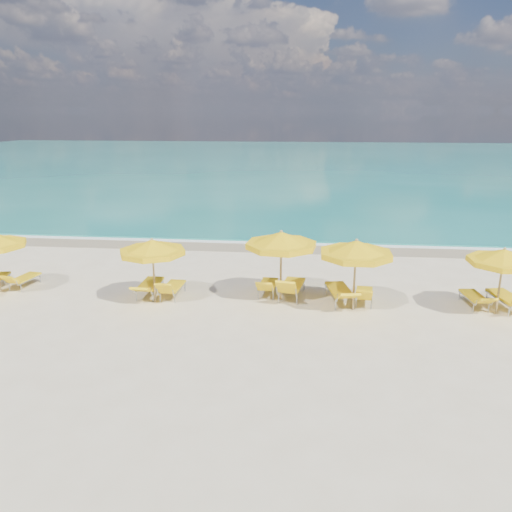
# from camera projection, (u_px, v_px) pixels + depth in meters

# --- Properties ---
(ground_plane) EXTENTS (120.00, 120.00, 0.00)m
(ground_plane) POSITION_uv_depth(u_px,v_px,m) (251.00, 304.00, 16.44)
(ground_plane) COLOR beige
(ocean) EXTENTS (120.00, 80.00, 0.30)m
(ocean) POSITION_uv_depth(u_px,v_px,m) (295.00, 162.00, 62.27)
(ocean) COLOR #147368
(ocean) RESTS_ON ground
(wet_sand_band) EXTENTS (120.00, 2.60, 0.01)m
(wet_sand_band) POSITION_uv_depth(u_px,v_px,m) (269.00, 246.00, 23.51)
(wet_sand_band) COLOR tan
(wet_sand_band) RESTS_ON ground
(foam_line) EXTENTS (120.00, 1.20, 0.03)m
(foam_line) POSITION_uv_depth(u_px,v_px,m) (270.00, 241.00, 24.27)
(foam_line) COLOR white
(foam_line) RESTS_ON ground
(whitecap_near) EXTENTS (14.00, 0.36, 0.05)m
(whitecap_near) POSITION_uv_depth(u_px,v_px,m) (191.00, 206.00, 33.28)
(whitecap_near) COLOR white
(whitecap_near) RESTS_ON ground
(whitecap_far) EXTENTS (18.00, 0.30, 0.05)m
(whitecap_far) POSITION_uv_depth(u_px,v_px,m) (389.00, 193.00, 38.56)
(whitecap_far) COLOR white
(whitecap_far) RESTS_ON ground
(umbrella_3) EXTENTS (2.22, 2.22, 2.19)m
(umbrella_3) POSITION_uv_depth(u_px,v_px,m) (152.00, 248.00, 16.08)
(umbrella_3) COLOR tan
(umbrella_3) RESTS_ON ground
(umbrella_4) EXTENTS (2.90, 2.90, 2.40)m
(umbrella_4) POSITION_uv_depth(u_px,v_px,m) (281.00, 241.00, 16.25)
(umbrella_4) COLOR tan
(umbrella_4) RESTS_ON ground
(umbrella_5) EXTENTS (3.03, 3.03, 2.34)m
(umbrella_5) POSITION_uv_depth(u_px,v_px,m) (356.00, 249.00, 15.39)
(umbrella_5) COLOR tan
(umbrella_5) RESTS_ON ground
(umbrella_6) EXTENTS (2.73, 2.73, 2.15)m
(umbrella_6) POSITION_uv_depth(u_px,v_px,m) (504.00, 257.00, 15.12)
(umbrella_6) COLOR tan
(umbrella_6) RESTS_ON ground
(lounger_2_right) EXTENTS (0.73, 1.63, 0.73)m
(lounger_2_right) POSITION_uv_depth(u_px,v_px,m) (24.00, 282.00, 17.94)
(lounger_2_right) COLOR #A5A8AD
(lounger_2_right) RESTS_ON ground
(lounger_3_left) EXTENTS (0.65, 1.95, 0.72)m
(lounger_3_left) POSITION_uv_depth(u_px,v_px,m) (150.00, 289.00, 17.11)
(lounger_3_left) COLOR #A5A8AD
(lounger_3_left) RESTS_ON ground
(lounger_3_right) EXTENTS (0.65, 1.68, 0.83)m
(lounger_3_right) POSITION_uv_depth(u_px,v_px,m) (172.00, 291.00, 16.96)
(lounger_3_right) COLOR #A5A8AD
(lounger_3_right) RESTS_ON ground
(lounger_4_left) EXTENTS (0.68, 1.71, 0.78)m
(lounger_4_left) POSITION_uv_depth(u_px,v_px,m) (268.00, 289.00, 17.21)
(lounger_4_left) COLOR #A5A8AD
(lounger_4_left) RESTS_ON ground
(lounger_4_right) EXTENTS (0.98, 2.03, 0.97)m
(lounger_4_right) POSITION_uv_depth(u_px,v_px,m) (292.00, 291.00, 16.90)
(lounger_4_right) COLOR #A5A8AD
(lounger_4_right) RESTS_ON ground
(lounger_5_left) EXTENTS (1.06, 2.15, 0.79)m
(lounger_5_left) POSITION_uv_depth(u_px,v_px,m) (340.00, 296.00, 16.46)
(lounger_5_left) COLOR #A5A8AD
(lounger_5_left) RESTS_ON ground
(lounger_5_right) EXTENTS (0.72, 1.61, 0.78)m
(lounger_5_right) POSITION_uv_depth(u_px,v_px,m) (364.00, 297.00, 16.42)
(lounger_5_right) COLOR #A5A8AD
(lounger_5_right) RESTS_ON ground
(lounger_6_left) EXTENTS (0.73, 1.72, 0.67)m
(lounger_6_left) POSITION_uv_depth(u_px,v_px,m) (474.00, 301.00, 16.14)
(lounger_6_left) COLOR #A5A8AD
(lounger_6_left) RESTS_ON ground
(lounger_6_right) EXTENTS (1.00, 1.97, 0.92)m
(lounger_6_right) POSITION_uv_depth(u_px,v_px,m) (507.00, 303.00, 15.88)
(lounger_6_right) COLOR #A5A8AD
(lounger_6_right) RESTS_ON ground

